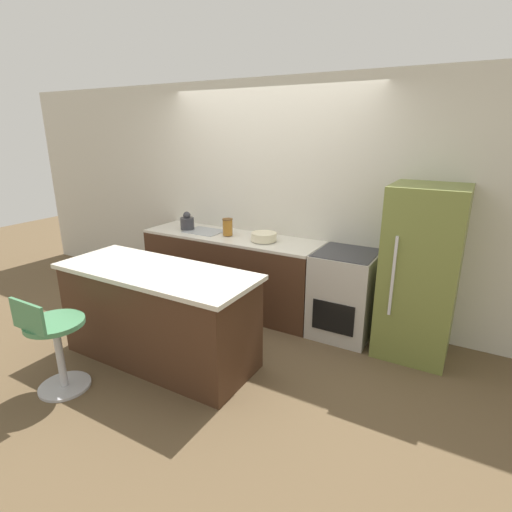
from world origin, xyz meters
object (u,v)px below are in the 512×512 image
(refrigerator, at_px, (420,273))
(oven_range, at_px, (344,294))
(kettle, at_px, (187,222))
(mixing_bowl, at_px, (264,237))
(stool_chair, at_px, (55,343))

(refrigerator, bearing_deg, oven_range, 179.35)
(oven_range, relative_size, kettle, 4.11)
(mixing_bowl, bearing_deg, refrigerator, 0.65)
(stool_chair, relative_size, kettle, 3.92)
(refrigerator, relative_size, mixing_bowl, 5.75)
(refrigerator, xyz_separation_m, kettle, (-2.70, -0.02, 0.18))
(oven_range, bearing_deg, kettle, -179.25)
(kettle, bearing_deg, refrigerator, 0.39)
(stool_chair, height_order, kettle, kettle)
(oven_range, relative_size, refrigerator, 0.56)
(refrigerator, height_order, mixing_bowl, refrigerator)
(refrigerator, xyz_separation_m, stool_chair, (-2.40, -2.08, -0.37))
(refrigerator, distance_m, kettle, 2.70)
(stool_chair, xyz_separation_m, mixing_bowl, (0.77, 2.07, 0.50))
(mixing_bowl, bearing_deg, oven_range, 1.62)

